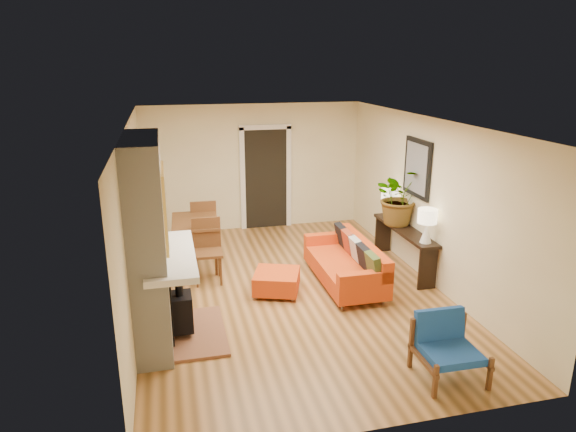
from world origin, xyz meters
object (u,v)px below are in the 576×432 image
Objects in this scene: dining_table at (200,229)px; console_table at (404,237)px; blue_chair at (446,343)px; houseplant at (400,196)px; lamp_far at (389,199)px; ottoman at (277,281)px; sofa at (349,263)px; lamp_near at (427,222)px.

console_table is at bearing -15.84° from dining_table.
houseplant is (0.90, 3.20, 0.83)m from blue_chair.
dining_table is at bearing 175.12° from lamp_far.
console_table is (2.30, 0.43, 0.38)m from ottoman.
blue_chair is (0.20, -2.62, 0.06)m from sofa.
sofa reaches higher than blue_chair.
lamp_near is at bearing -89.41° from houseplant.
lamp_near is (0.91, 2.24, 0.67)m from blue_chair.
sofa is at bearing -138.12° from lamp_far.
console_table is 3.43× the size of lamp_near.
ottoman is at bearing -52.96° from dining_table.
houseplant reaches higher than dining_table.
ottoman is (-1.20, -0.10, -0.14)m from sofa.
blue_chair is (1.40, -2.52, 0.20)m from ottoman.
lamp_far is (0.91, 3.61, 0.67)m from blue_chair.
dining_table is at bearing 164.16° from console_table.
lamp_near is at bearing -90.00° from console_table.
ottoman is 1.57× the size of lamp_near.
lamp_near is at bearing -90.00° from lamp_far.
sofa is 3.55× the size of lamp_near.
console_table is 0.82m from lamp_far.
lamp_near is (1.10, -0.38, 0.73)m from sofa.
ottoman is at bearing 119.00° from blue_chair.
ottoman is 2.48m from lamp_near.
blue_chair is at bearing -61.00° from ottoman.
blue_chair is 0.39× the size of console_table.
sofa is 2.66× the size of blue_chair.
ottoman is 1.78m from dining_table.
lamp_far is at bearing 41.88° from sofa.
sofa is at bearing -151.98° from houseplant.
lamp_far reaches higher than console_table.
blue_chair is 3.09m from console_table.
houseplant is (-0.01, 0.25, 0.64)m from console_table.
blue_chair is 4.60m from dining_table.
houseplant reaches higher than blue_chair.
sofa is 1.53m from houseplant.
lamp_near is at bearing -7.07° from ottoman.
dining_table reaches higher than sofa.
sofa is 1.65m from lamp_far.
console_table is at bearing -87.74° from houseplant.
blue_chair is at bearing -107.07° from console_table.
ottoman is 2.89m from blue_chair.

